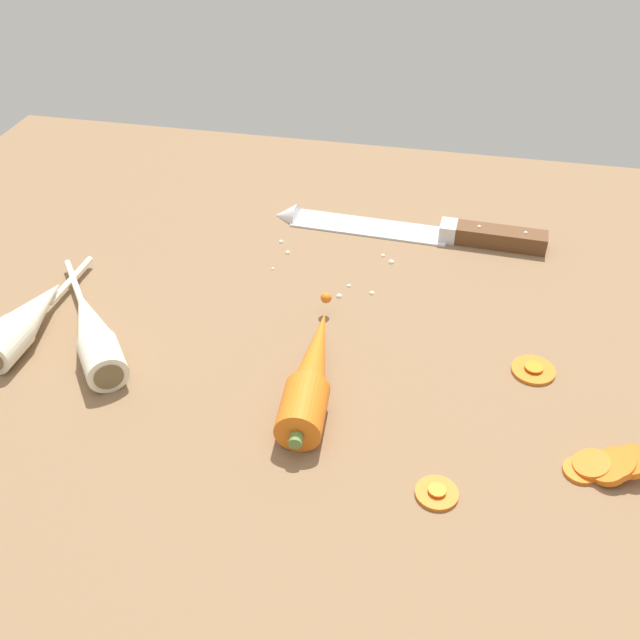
{
  "coord_description": "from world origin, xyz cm",
  "views": [
    {
      "loc": [
        12.48,
        -61.61,
        48.73
      ],
      "look_at": [
        0.0,
        -2.0,
        1.5
      ],
      "focal_mm": 41.42,
      "sensor_mm": 36.0,
      "label": 1
    }
  ],
  "objects_px": {
    "whole_carrot": "(311,373)",
    "parsnip_mid_left": "(27,320)",
    "carrot_slice_stray_near": "(534,369)",
    "carrot_slice_stray_mid": "(437,492)",
    "carrot_slice_stack": "(606,466)",
    "parsnip_front": "(93,332)",
    "chefs_knife": "(402,228)"
  },
  "relations": [
    {
      "from": "carrot_slice_stray_near",
      "to": "carrot_slice_stray_mid",
      "type": "relative_size",
      "value": 1.19
    },
    {
      "from": "carrot_slice_stack",
      "to": "carrot_slice_stray_mid",
      "type": "bearing_deg",
      "value": -158.97
    },
    {
      "from": "carrot_slice_stray_near",
      "to": "parsnip_mid_left",
      "type": "bearing_deg",
      "value": -174.66
    },
    {
      "from": "parsnip_mid_left",
      "to": "carrot_slice_stack",
      "type": "distance_m",
      "value": 0.58
    },
    {
      "from": "whole_carrot",
      "to": "parsnip_front",
      "type": "xyz_separation_m",
      "value": [
        -0.23,
        0.02,
        -0.0
      ]
    },
    {
      "from": "carrot_slice_stack",
      "to": "parsnip_front",
      "type": "bearing_deg",
      "value": 172.4
    },
    {
      "from": "chefs_knife",
      "to": "carrot_slice_stray_mid",
      "type": "xyz_separation_m",
      "value": [
        0.08,
        -0.41,
        -0.0
      ]
    },
    {
      "from": "parsnip_front",
      "to": "carrot_slice_stack",
      "type": "distance_m",
      "value": 0.5
    },
    {
      "from": "whole_carrot",
      "to": "carrot_slice_stack",
      "type": "distance_m",
      "value": 0.27
    },
    {
      "from": "whole_carrot",
      "to": "carrot_slice_stray_near",
      "type": "distance_m",
      "value": 0.22
    },
    {
      "from": "whole_carrot",
      "to": "parsnip_mid_left",
      "type": "xyz_separation_m",
      "value": [
        -0.31,
        0.02,
        -0.0
      ]
    },
    {
      "from": "parsnip_front",
      "to": "parsnip_mid_left",
      "type": "bearing_deg",
      "value": 176.24
    },
    {
      "from": "carrot_slice_stack",
      "to": "carrot_slice_stray_near",
      "type": "xyz_separation_m",
      "value": [
        -0.06,
        0.12,
        -0.01
      ]
    },
    {
      "from": "parsnip_front",
      "to": "whole_carrot",
      "type": "bearing_deg",
      "value": -4.22
    },
    {
      "from": "carrot_slice_stray_near",
      "to": "carrot_slice_stray_mid",
      "type": "bearing_deg",
      "value": -115.13
    },
    {
      "from": "parsnip_mid_left",
      "to": "carrot_slice_stray_mid",
      "type": "height_order",
      "value": "parsnip_mid_left"
    },
    {
      "from": "whole_carrot",
      "to": "parsnip_mid_left",
      "type": "distance_m",
      "value": 0.31
    },
    {
      "from": "whole_carrot",
      "to": "carrot_slice_stray_mid",
      "type": "xyz_separation_m",
      "value": [
        0.13,
        -0.1,
        -0.02
      ]
    },
    {
      "from": "whole_carrot",
      "to": "carrot_slice_stray_mid",
      "type": "relative_size",
      "value": 6.06
    },
    {
      "from": "carrot_slice_stack",
      "to": "carrot_slice_stray_near",
      "type": "bearing_deg",
      "value": 115.46
    },
    {
      "from": "parsnip_front",
      "to": "carrot_slice_stray_near",
      "type": "distance_m",
      "value": 0.44
    },
    {
      "from": "chefs_knife",
      "to": "carrot_slice_stack",
      "type": "distance_m",
      "value": 0.42
    },
    {
      "from": "chefs_knife",
      "to": "carrot_slice_stack",
      "type": "relative_size",
      "value": 4.9
    },
    {
      "from": "chefs_knife",
      "to": "carrot_slice_stray_mid",
      "type": "height_order",
      "value": "chefs_knife"
    },
    {
      "from": "parsnip_front",
      "to": "carrot_slice_stray_mid",
      "type": "bearing_deg",
      "value": -18.37
    },
    {
      "from": "carrot_slice_stack",
      "to": "carrot_slice_stray_near",
      "type": "relative_size",
      "value": 1.65
    },
    {
      "from": "parsnip_front",
      "to": "carrot_slice_stray_near",
      "type": "height_order",
      "value": "parsnip_front"
    },
    {
      "from": "chefs_knife",
      "to": "carrot_slice_stray_mid",
      "type": "distance_m",
      "value": 0.42
    },
    {
      "from": "carrot_slice_stray_near",
      "to": "carrot_slice_stack",
      "type": "bearing_deg",
      "value": -64.54
    },
    {
      "from": "chefs_knife",
      "to": "whole_carrot",
      "type": "height_order",
      "value": "whole_carrot"
    },
    {
      "from": "parsnip_front",
      "to": "parsnip_mid_left",
      "type": "height_order",
      "value": "same"
    },
    {
      "from": "parsnip_mid_left",
      "to": "carrot_slice_stack",
      "type": "bearing_deg",
      "value": -7.09
    }
  ]
}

